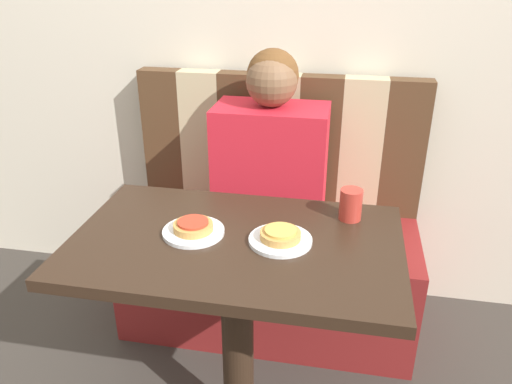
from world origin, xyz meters
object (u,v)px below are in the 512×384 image
Objects in this scene: pizza_right at (280,234)px; plate_left at (194,232)px; plate_right at (280,240)px; drinking_cup at (351,204)px; person at (271,153)px; pizza_left at (193,226)px.

plate_left is at bearing -180.00° from pizza_right.
drinking_cup is (0.19, 0.18, 0.04)m from plate_right.
plate_left is 1.85× the size of drinking_cup.
plate_right is (0.25, 0.00, 0.00)m from plate_left.
pizza_left is (-0.13, -0.61, -0.01)m from person.
plate_left and plate_right have the same top height.
drinking_cup reaches higher than pizza_left.
plate_left is 0.25m from plate_right.
pizza_right is (0.25, 0.00, 0.02)m from plate_left.
plate_right is 1.57× the size of pizza_right.
pizza_right is (0.25, 0.00, 0.00)m from pizza_left.
drinking_cup is (0.44, 0.18, 0.04)m from plate_left.
pizza_left is 0.25m from pizza_right.
pizza_left is at bearing 90.00° from plate_left.
plate_right is 0.25m from pizza_left.
person is 4.06× the size of plate_left.
pizza_right reaches higher than plate_right.
pizza_left and pizza_right have the same top height.
pizza_left is 1.18× the size of drinking_cup.
drinking_cup is (0.31, -0.43, 0.02)m from person.
person reaches higher than pizza_left.
person is 0.62m from plate_left.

